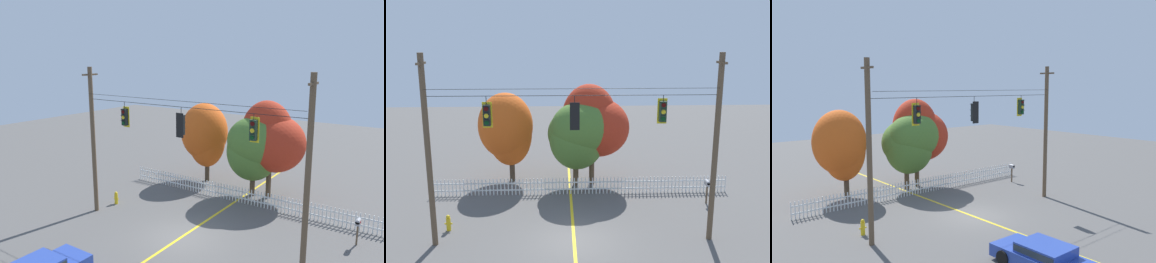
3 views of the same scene
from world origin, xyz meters
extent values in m
plane|color=#565451|center=(0.00, 0.00, 0.00)|extent=(80.00, 80.00, 0.00)
cube|color=gold|center=(0.00, 0.00, 0.00)|extent=(0.16, 36.00, 0.01)
cylinder|color=brown|center=(-6.48, 0.00, 4.41)|extent=(0.26, 0.26, 8.82)
cylinder|color=brown|center=(6.48, 0.00, 4.41)|extent=(0.26, 0.26, 8.82)
cube|color=brown|center=(-6.48, 0.00, 8.37)|extent=(0.10, 1.10, 0.10)
cube|color=brown|center=(6.48, 0.00, 8.37)|extent=(0.10, 1.10, 0.10)
cylinder|color=black|center=(0.00, 0.00, 6.96)|extent=(12.76, 0.02, 0.02)
cylinder|color=black|center=(0.00, -0.25, 7.29)|extent=(12.76, 0.02, 0.02)
cylinder|color=black|center=(-3.81, 0.00, 6.76)|extent=(0.03, 0.03, 0.39)
cube|color=yellow|center=(-3.81, 0.13, 6.11)|extent=(0.43, 0.02, 1.15)
cube|color=black|center=(-3.81, 0.00, 6.11)|extent=(0.30, 0.24, 0.93)
cylinder|color=#410706|center=(-3.81, -0.14, 6.42)|extent=(0.20, 0.03, 0.20)
cube|color=black|center=(-3.81, -0.18, 6.53)|extent=(0.22, 0.12, 0.06)
cylinder|color=yellow|center=(-3.81, -0.14, 6.11)|extent=(0.20, 0.03, 0.20)
cube|color=black|center=(-3.81, -0.18, 6.22)|extent=(0.22, 0.12, 0.06)
cylinder|color=#073513|center=(-3.81, -0.14, 5.80)|extent=(0.20, 0.03, 0.20)
cube|color=black|center=(-3.81, -0.18, 5.91)|extent=(0.22, 0.12, 0.06)
cylinder|color=black|center=(0.04, 0.00, 6.76)|extent=(0.03, 0.03, 0.40)
cube|color=black|center=(0.04, -0.13, 6.06)|extent=(0.43, 0.02, 1.24)
cube|color=black|center=(0.04, 0.00, 6.06)|extent=(0.30, 0.24, 1.00)
cylinder|color=#410706|center=(0.04, 0.14, 6.39)|extent=(0.20, 0.03, 0.20)
cube|color=black|center=(0.04, 0.18, 6.50)|extent=(0.22, 0.12, 0.06)
cylinder|color=yellow|center=(0.04, 0.14, 6.06)|extent=(0.20, 0.03, 0.20)
cube|color=black|center=(0.04, 0.18, 6.17)|extent=(0.22, 0.12, 0.06)
cylinder|color=#073513|center=(0.04, 0.14, 5.72)|extent=(0.20, 0.03, 0.20)
cube|color=black|center=(0.04, 0.18, 5.84)|extent=(0.22, 0.12, 0.06)
cylinder|color=black|center=(3.97, 0.00, 6.82)|extent=(0.03, 0.03, 0.27)
cube|color=yellow|center=(3.97, 0.13, 6.22)|extent=(0.43, 0.02, 1.15)
cube|color=#1E3323|center=(3.97, 0.00, 6.22)|extent=(0.30, 0.24, 0.93)
cylinder|color=#410706|center=(3.97, -0.14, 6.53)|extent=(0.20, 0.03, 0.20)
cube|color=#1E3323|center=(3.97, -0.18, 6.64)|extent=(0.22, 0.12, 0.06)
cylinder|color=yellow|center=(3.97, -0.14, 6.22)|extent=(0.20, 0.03, 0.20)
cube|color=#1E3323|center=(3.97, -0.18, 6.34)|extent=(0.22, 0.12, 0.06)
cylinder|color=#073513|center=(3.97, -0.14, 5.91)|extent=(0.20, 0.03, 0.20)
cube|color=#1E3323|center=(3.97, -0.18, 6.03)|extent=(0.22, 0.12, 0.06)
cube|color=white|center=(-8.30, 6.14, 0.52)|extent=(0.06, 0.04, 1.04)
cube|color=white|center=(-8.07, 6.14, 0.52)|extent=(0.06, 0.04, 1.04)
cube|color=white|center=(-7.85, 6.14, 0.52)|extent=(0.06, 0.04, 1.04)
cube|color=white|center=(-7.63, 6.14, 0.52)|extent=(0.06, 0.04, 1.04)
cube|color=white|center=(-7.40, 6.14, 0.52)|extent=(0.06, 0.04, 1.04)
cube|color=white|center=(-7.18, 6.14, 0.52)|extent=(0.06, 0.04, 1.04)
cube|color=white|center=(-6.95, 6.14, 0.52)|extent=(0.06, 0.04, 1.04)
cube|color=white|center=(-6.73, 6.14, 0.52)|extent=(0.06, 0.04, 1.04)
cube|color=white|center=(-6.50, 6.14, 0.52)|extent=(0.06, 0.04, 1.04)
cube|color=white|center=(-6.28, 6.14, 0.52)|extent=(0.06, 0.04, 1.04)
cube|color=white|center=(-6.05, 6.14, 0.52)|extent=(0.06, 0.04, 1.04)
cube|color=white|center=(-5.83, 6.14, 0.52)|extent=(0.06, 0.04, 1.04)
cube|color=white|center=(-5.60, 6.14, 0.52)|extent=(0.06, 0.04, 1.04)
cube|color=white|center=(-5.38, 6.14, 0.52)|extent=(0.06, 0.04, 1.04)
cube|color=white|center=(-5.15, 6.14, 0.52)|extent=(0.06, 0.04, 1.04)
cube|color=white|center=(-4.93, 6.14, 0.52)|extent=(0.06, 0.04, 1.04)
cube|color=white|center=(-4.71, 6.14, 0.52)|extent=(0.06, 0.04, 1.04)
cube|color=white|center=(-4.48, 6.14, 0.52)|extent=(0.06, 0.04, 1.04)
cube|color=white|center=(-4.26, 6.14, 0.52)|extent=(0.06, 0.04, 1.04)
cube|color=white|center=(-4.03, 6.14, 0.52)|extent=(0.06, 0.04, 1.04)
cube|color=white|center=(-3.81, 6.14, 0.52)|extent=(0.06, 0.04, 1.04)
cube|color=white|center=(-3.58, 6.14, 0.52)|extent=(0.06, 0.04, 1.04)
cube|color=white|center=(-3.36, 6.14, 0.52)|extent=(0.06, 0.04, 1.04)
cube|color=white|center=(-3.13, 6.14, 0.52)|extent=(0.06, 0.04, 1.04)
cube|color=white|center=(-2.91, 6.14, 0.52)|extent=(0.06, 0.04, 1.04)
cube|color=white|center=(-2.68, 6.14, 0.52)|extent=(0.06, 0.04, 1.04)
cube|color=white|center=(-2.46, 6.14, 0.52)|extent=(0.06, 0.04, 1.04)
cube|color=white|center=(-2.23, 6.14, 0.52)|extent=(0.06, 0.04, 1.04)
cube|color=white|center=(-2.01, 6.14, 0.52)|extent=(0.06, 0.04, 1.04)
cube|color=white|center=(-1.79, 6.14, 0.52)|extent=(0.06, 0.04, 1.04)
cube|color=white|center=(-1.56, 6.14, 0.52)|extent=(0.06, 0.04, 1.04)
cube|color=white|center=(-1.34, 6.14, 0.52)|extent=(0.06, 0.04, 1.04)
cube|color=white|center=(-1.11, 6.14, 0.52)|extent=(0.06, 0.04, 1.04)
cube|color=white|center=(-0.89, 6.14, 0.52)|extent=(0.06, 0.04, 1.04)
cube|color=white|center=(-0.66, 6.14, 0.52)|extent=(0.06, 0.04, 1.04)
cube|color=white|center=(-0.44, 6.14, 0.52)|extent=(0.06, 0.04, 1.04)
cube|color=white|center=(-0.21, 6.14, 0.52)|extent=(0.06, 0.04, 1.04)
cube|color=white|center=(0.01, 6.14, 0.52)|extent=(0.06, 0.04, 1.04)
cube|color=white|center=(0.24, 6.14, 0.52)|extent=(0.06, 0.04, 1.04)
cube|color=white|center=(0.46, 6.14, 0.52)|extent=(0.06, 0.04, 1.04)
cube|color=white|center=(0.69, 6.14, 0.52)|extent=(0.06, 0.04, 1.04)
cube|color=white|center=(0.91, 6.14, 0.52)|extent=(0.06, 0.04, 1.04)
cube|color=white|center=(1.13, 6.14, 0.52)|extent=(0.06, 0.04, 1.04)
cube|color=white|center=(1.36, 6.14, 0.52)|extent=(0.06, 0.04, 1.04)
cube|color=white|center=(1.58, 6.14, 0.52)|extent=(0.06, 0.04, 1.04)
cube|color=white|center=(1.81, 6.14, 0.52)|extent=(0.06, 0.04, 1.04)
cube|color=white|center=(2.03, 6.14, 0.52)|extent=(0.06, 0.04, 1.04)
cube|color=white|center=(2.26, 6.14, 0.52)|extent=(0.06, 0.04, 1.04)
cube|color=white|center=(2.48, 6.14, 0.52)|extent=(0.06, 0.04, 1.04)
cube|color=white|center=(2.71, 6.14, 0.52)|extent=(0.06, 0.04, 1.04)
cube|color=white|center=(2.93, 6.14, 0.52)|extent=(0.06, 0.04, 1.04)
cube|color=white|center=(3.16, 6.14, 0.52)|extent=(0.06, 0.04, 1.04)
cube|color=white|center=(3.38, 6.14, 0.52)|extent=(0.06, 0.04, 1.04)
cube|color=white|center=(3.60, 6.14, 0.52)|extent=(0.06, 0.04, 1.04)
cube|color=white|center=(3.83, 6.14, 0.52)|extent=(0.06, 0.04, 1.04)
cube|color=white|center=(4.05, 6.14, 0.52)|extent=(0.06, 0.04, 1.04)
cube|color=white|center=(4.28, 6.14, 0.52)|extent=(0.06, 0.04, 1.04)
cube|color=white|center=(4.50, 6.14, 0.52)|extent=(0.06, 0.04, 1.04)
cube|color=white|center=(4.73, 6.14, 0.52)|extent=(0.06, 0.04, 1.04)
cube|color=white|center=(4.95, 6.14, 0.52)|extent=(0.06, 0.04, 1.04)
cube|color=white|center=(5.18, 6.14, 0.52)|extent=(0.06, 0.04, 1.04)
cube|color=white|center=(5.40, 6.14, 0.52)|extent=(0.06, 0.04, 1.04)
cube|color=white|center=(5.63, 6.14, 0.52)|extent=(0.06, 0.04, 1.04)
cube|color=white|center=(5.85, 6.14, 0.52)|extent=(0.06, 0.04, 1.04)
cube|color=white|center=(6.08, 6.14, 0.52)|extent=(0.06, 0.04, 1.04)
cube|color=white|center=(6.30, 6.14, 0.52)|extent=(0.06, 0.04, 1.04)
cube|color=white|center=(6.52, 6.14, 0.52)|extent=(0.06, 0.04, 1.04)
cube|color=white|center=(6.75, 6.14, 0.52)|extent=(0.06, 0.04, 1.04)
cube|color=white|center=(6.97, 6.14, 0.52)|extent=(0.06, 0.04, 1.04)
cube|color=white|center=(7.20, 6.14, 0.52)|extent=(0.06, 0.04, 1.04)
cube|color=white|center=(7.42, 6.14, 0.52)|extent=(0.06, 0.04, 1.04)
cube|color=white|center=(7.65, 6.14, 0.52)|extent=(0.06, 0.04, 1.04)
cube|color=white|center=(7.87, 6.14, 0.52)|extent=(0.06, 0.04, 1.04)
cube|color=white|center=(8.10, 6.14, 0.52)|extent=(0.06, 0.04, 1.04)
cube|color=white|center=(8.32, 6.14, 0.52)|extent=(0.06, 0.04, 1.04)
cube|color=white|center=(8.55, 6.14, 0.52)|extent=(0.06, 0.04, 1.04)
cube|color=white|center=(8.77, 6.14, 0.52)|extent=(0.06, 0.04, 1.04)
cube|color=white|center=(0.69, 6.17, 0.31)|extent=(17.97, 0.03, 0.08)
cube|color=white|center=(0.69, 6.17, 0.75)|extent=(17.97, 0.03, 0.08)
cylinder|color=#473828|center=(-3.84, 8.75, 0.98)|extent=(0.35, 0.35, 1.96)
ellipsoid|color=#DB5619|center=(-3.93, 8.77, 3.30)|extent=(2.93, 2.60, 4.37)
ellipsoid|color=#DB5619|center=(-4.19, 8.86, 3.79)|extent=(3.57, 3.52, 4.34)
cylinder|color=brown|center=(0.39, 7.82, 0.99)|extent=(0.35, 0.35, 1.99)
ellipsoid|color=#4C752D|center=(0.46, 7.55, 3.16)|extent=(3.52, 3.35, 3.91)
ellipsoid|color=#4C752D|center=(0.47, 7.82, 3.46)|extent=(3.75, 3.47, 3.38)
ellipsoid|color=#4C752D|center=(0.81, 7.34, 3.93)|extent=(4.01, 3.32, 3.31)
cylinder|color=brown|center=(1.45, 8.08, 1.41)|extent=(0.34, 0.34, 2.82)
ellipsoid|color=#B22D19|center=(1.81, 7.95, 3.81)|extent=(4.03, 3.94, 3.78)
ellipsoid|color=#B22D19|center=(1.25, 7.95, 4.48)|extent=(3.47, 2.88, 4.23)
cylinder|color=black|center=(-3.28, -5.58, 0.32)|extent=(0.18, 0.64, 0.64)
cube|color=white|center=(-2.87, -4.76, 0.55)|extent=(0.20, 0.04, 0.10)
cube|color=white|center=(-1.86, -4.76, 0.55)|extent=(0.20, 0.04, 0.10)
cylinder|color=gold|center=(-6.23, 1.44, 0.33)|extent=(0.22, 0.22, 0.66)
sphere|color=gold|center=(-6.23, 1.44, 0.72)|extent=(0.20, 0.20, 0.20)
cylinder|color=gold|center=(-6.38, 1.44, 0.36)|extent=(0.08, 0.08, 0.08)
cylinder|color=gold|center=(-6.08, 1.44, 0.36)|extent=(0.08, 0.08, 0.08)
cube|color=brown|center=(7.86, 4.32, 0.55)|extent=(0.08, 0.08, 1.09)
cube|color=#99999E|center=(7.86, 4.32, 1.20)|extent=(0.22, 0.44, 0.20)
cylinder|color=#99999E|center=(7.86, 4.32, 1.30)|extent=(0.22, 0.44, 0.22)
cube|color=red|center=(7.99, 4.22, 1.31)|extent=(0.02, 0.08, 0.12)
camera|label=1|loc=(11.04, -15.27, 9.46)|focal=35.91mm
camera|label=2|loc=(-0.62, -18.06, 9.43)|focal=38.94mm
camera|label=3|loc=(-14.95, -16.86, 7.53)|focal=37.43mm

